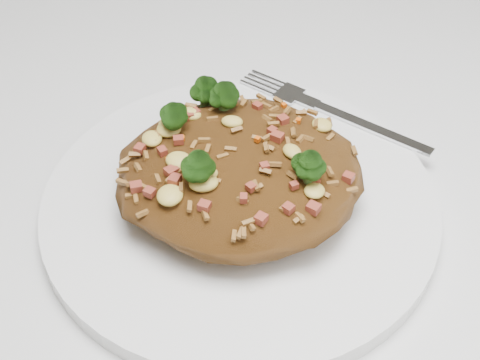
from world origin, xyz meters
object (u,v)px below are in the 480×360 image
object	(u,v)px
fried_rice	(239,163)
plate	(240,203)
fork	(342,116)
dining_table	(172,288)

from	to	relation	value
fried_rice	plate	bearing A→B (deg)	-50.07
plate	fork	world-z (taller)	fork
plate	fork	bearing A→B (deg)	45.39
dining_table	plate	bearing A→B (deg)	-4.33
plate	fried_rice	distance (m)	0.04
dining_table	fork	bearing A→B (deg)	30.17
dining_table	plate	distance (m)	0.11
plate	fried_rice	xyz separation A→B (m)	(-0.00, 0.00, 0.04)
fork	plate	bearing A→B (deg)	-97.25
dining_table	plate	size ratio (longest dim) A/B	4.53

